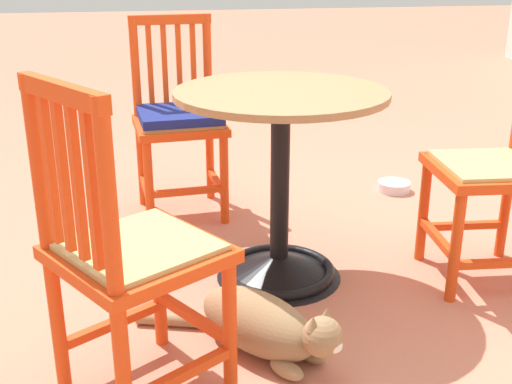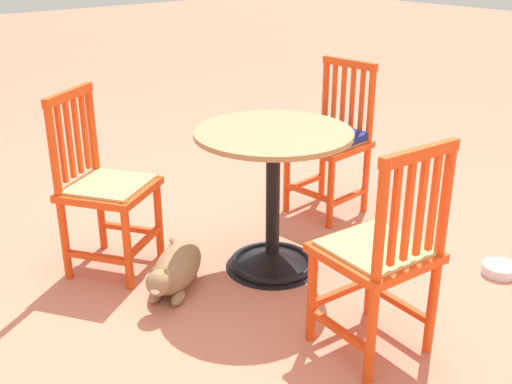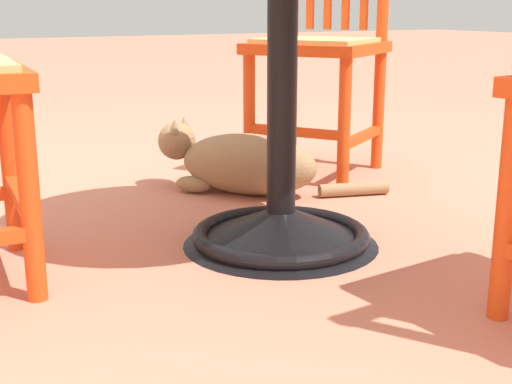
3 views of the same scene
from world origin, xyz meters
TOP-DOWN VIEW (x-y plane):
  - ground_plane at (0.00, 0.00)m, footprint 24.00×24.00m
  - cafe_table at (-0.11, -0.00)m, footprint 0.76×0.76m
  - orange_chair_facing_out at (0.52, -0.54)m, footprint 0.55×0.55m
  - tabby_cat at (0.39, -0.15)m, footprint 0.50×0.59m

SIDE VIEW (x-z plane):
  - ground_plane at x=0.00m, z-range 0.00..0.00m
  - tabby_cat at x=0.39m, z-range -0.02..0.21m
  - cafe_table at x=-0.11m, z-range -0.08..0.65m
  - orange_chair_facing_out at x=0.52m, z-range -0.02..0.89m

